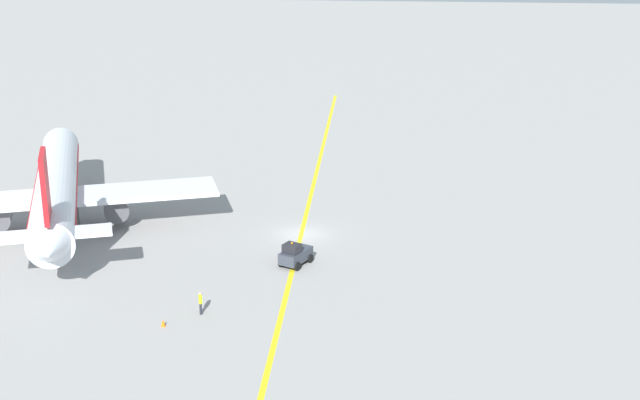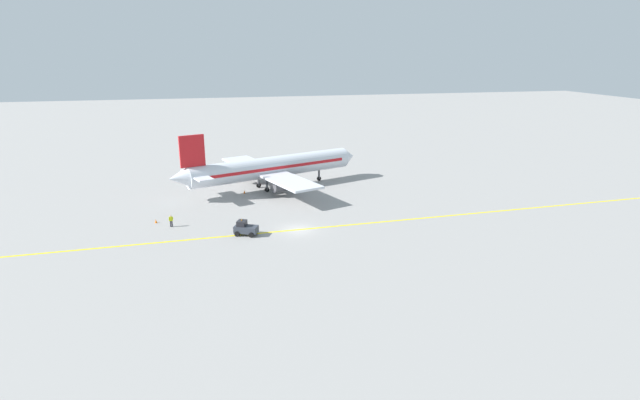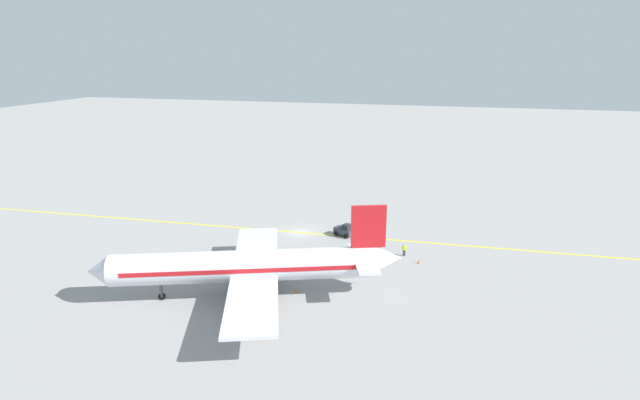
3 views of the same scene
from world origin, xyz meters
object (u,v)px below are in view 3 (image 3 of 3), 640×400
at_px(ground_crew_worker, 404,250).
at_px(traffic_cone_mid_apron, 419,261).
at_px(airplane_at_gate, 250,266).
at_px(baggage_tug_dark, 344,230).
at_px(traffic_cone_near_nose, 295,291).

xyz_separation_m(ground_crew_worker, traffic_cone_mid_apron, (-2.12, -2.20, -0.63)).
relative_size(airplane_at_gate, baggage_tug_dark, 10.26).
distance_m(baggage_tug_dark, ground_crew_worker, 11.07).
distance_m(ground_crew_worker, traffic_cone_mid_apron, 3.12).
bearing_deg(ground_crew_worker, traffic_cone_near_nose, 142.43).
bearing_deg(traffic_cone_mid_apron, airplane_at_gate, 128.54).
distance_m(baggage_tug_dark, traffic_cone_near_nose, 20.06).
relative_size(baggage_tug_dark, ground_crew_worker, 2.00).
bearing_deg(baggage_tug_dark, traffic_cone_mid_apron, -122.79).
height_order(baggage_tug_dark, ground_crew_worker, baggage_tug_dark).
bearing_deg(airplane_at_gate, traffic_cone_mid_apron, -51.46).
xyz_separation_m(ground_crew_worker, traffic_cone_near_nose, (-14.51, 11.16, -0.63)).
height_order(baggage_tug_dark, traffic_cone_near_nose, baggage_tug_dark).
xyz_separation_m(baggage_tug_dark, ground_crew_worker, (-5.49, -9.62, 0.01)).
bearing_deg(airplane_at_gate, traffic_cone_near_nose, -66.75).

